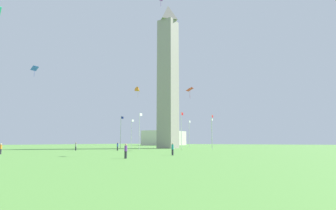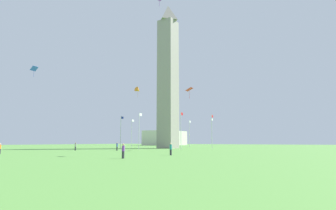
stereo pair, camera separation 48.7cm
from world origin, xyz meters
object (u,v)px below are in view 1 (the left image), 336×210
Objects in this scene: obelisk_monument at (168,74)px; kite_blue_diamond at (35,69)px; flagpole_ne at (159,133)px; distant_building at (164,138)px; person_purple_shirt at (126,151)px; kite_red_diamond at (190,90)px; flagpole_sw at (181,129)px; person_blue_shirt at (118,146)px; flagpole_e at (132,132)px; flagpole_se at (121,131)px; kite_orange_delta at (138,90)px; person_orange_shirt at (1,149)px; flagpole_n at (189,133)px; flagpole_nw at (212,132)px; person_gray_shirt at (76,147)px; flagpole_w at (212,130)px; person_teal_shirt at (173,149)px; flagpole_s at (139,129)px.

obelisk_monument reaches higher than kite_blue_diamond.
distant_building is (48.90, 28.53, -1.03)m from flagpole_ne.
person_purple_shirt is 33.13m from kite_red_diamond.
flagpole_sw is 5.19× the size of person_blue_shirt.
flagpole_e is 10.35m from flagpole_se.
kite_orange_delta reaches higher than flagpole_e.
kite_red_diamond is (31.99, -15.66, 12.87)m from person_orange_shirt.
obelisk_monument is at bearing 180.00° from flagpole_n.
kite_blue_diamond is (-46.42, 16.92, 10.79)m from flagpole_nw.
flagpole_nw is (9.56, -23.08, 0.00)m from flagpole_e.
flagpole_n is 59.14m from person_purple_shirt.
flagpole_ne is 54.37m from person_orange_shirt.
flagpole_se is 35.60m from person_orange_shirt.
flagpole_sw reaches higher than person_gray_shirt.
person_orange_shirt is 0.65× the size of kite_red_diamond.
flagpole_sw reaches higher than distant_building.
flagpole_n is 1.00× the size of flagpole_w.
flagpole_ne is 1.00× the size of flagpole_w.
obelisk_monument is at bearing 135.16° from flagpole_nw.
person_purple_shirt is at bearing -143.86° from kite_orange_delta.
person_orange_shirt is 22.54m from person_purple_shirt.
flagpole_sw is at bearing -22.67° from person_orange_shirt.
obelisk_monument is 25.00× the size of person_blue_shirt.
flagpole_se is at bearing 135.00° from flagpole_nw.
flagpole_sw reaches higher than person_teal_shirt.
flagpole_w is at bearing -50.66° from person_gray_shirt.
distant_building is at bearing 16.39° from person_blue_shirt.
person_orange_shirt is at bearing 160.19° from flagpole_w.
flagpole_w is at bearing -54.59° from kite_orange_delta.
distant_building is at bearing 15.55° from person_orange_shirt.
flagpole_e is 19.12m from flagpole_s.
flagpole_ne is 3.58× the size of kite_red_diamond.
kite_blue_diamond is at bearing -175.39° from flagpole_se.
kite_blue_diamond reaches higher than flagpole_ne.
person_blue_shirt is 89.56m from distant_building.
flagpole_sw is at bearing -135.00° from flagpole_ne.
person_purple_shirt is 116.07m from distant_building.
kite_blue_diamond is (-46.42, -2.20, 10.79)m from flagpole_ne.
kite_red_diamond is (20.90, 7.67, 12.82)m from person_teal_shirt.
kite_blue_diamond reaches higher than flagpole_nw.
flagpole_e and flagpole_nw have the same top height.
kite_orange_delta is (10.86, 3.20, 14.49)m from person_blue_shirt.
kite_red_diamond is (14.45, -20.29, 12.83)m from person_gray_shirt.
flagpole_e is at bearing 9.49° from kite_blue_diamond.
person_gray_shirt is 21.62m from kite_orange_delta.
flagpole_e is at bearing -6.08° from person_teal_shirt.
flagpole_s and flagpole_nw have the same top height.
kite_red_diamond is at bearing -60.69° from person_blue_shirt.
person_orange_shirt is (-53.74, 11.96, -4.10)m from flagpole_nw.
distant_building is at bearing 41.44° from flagpole_w.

